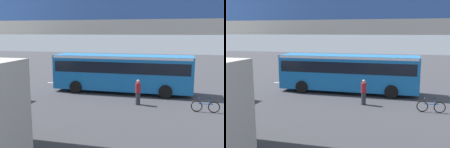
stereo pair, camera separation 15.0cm
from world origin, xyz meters
The scene contains 10 objects.
ground centered at (0.00, 0.00, 0.00)m, with size 80.00×80.00×0.00m, color #38383D.
city_bus centered at (-1.19, 0.08, 1.88)m, with size 11.54×2.85×3.15m.
bicycle_blue centered at (-7.51, 4.34, 0.37)m, with size 1.77×0.44×0.96m.
pedestrian centered at (-3.08, 3.61, 0.89)m, with size 0.38×0.38×1.79m.
traffic_sign centered at (1.36, -4.80, 1.89)m, with size 0.08×0.60×2.80m.
lane_dash_leftmost centered at (-6.00, -2.28, 0.00)m, with size 2.00×0.20×0.01m, color silver.
lane_dash_left centered at (-2.00, -2.28, 0.00)m, with size 2.00×0.20×0.01m, color silver.
lane_dash_centre centered at (2.00, -2.28, 0.00)m, with size 2.00×0.20×0.01m, color silver.
lane_dash_right centered at (6.00, -2.28, 0.00)m, with size 2.00×0.20×0.01m, color silver.
pedestrian_overpass centered at (0.00, 11.45, 4.87)m, with size 28.34×2.60×6.58m.
Camera 1 is at (-5.66, 21.44, 5.08)m, focal length 42.08 mm.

